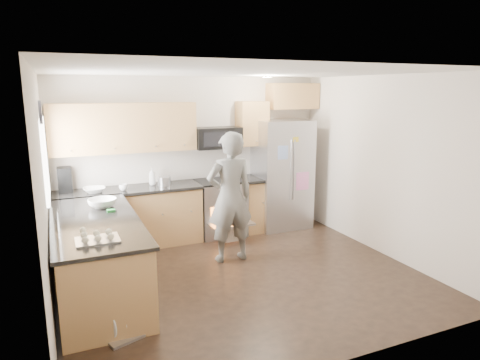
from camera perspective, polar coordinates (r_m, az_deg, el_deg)
name	(u,v)px	position (r m, az deg, el deg)	size (l,w,h in m)	color
ground	(242,276)	(5.73, 0.26, -12.71)	(4.50, 4.50, 0.00)	black
room_shell	(239,149)	(5.26, -0.17, 4.11)	(4.54, 4.04, 2.62)	beige
back_cabinet_run	(163,182)	(6.83, -10.25, -0.29)	(4.45, 0.64, 2.50)	#BA894A
peninsula	(98,257)	(5.38, -18.43, -9.69)	(0.96, 2.36, 1.04)	#BA894A
stove_range	(220,195)	(7.12, -2.69, -2.00)	(0.76, 0.97, 1.79)	#B7B7BC
refrigerator	(282,174)	(7.52, 5.56, 0.79)	(0.93, 0.75, 1.88)	#B7B7BC
person	(230,197)	(5.97, -1.35, -2.33)	(0.67, 0.44, 1.84)	slate
dish_rack	(126,326)	(4.65, -14.91, -18.32)	(0.56, 0.50, 0.29)	#B7B7BC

